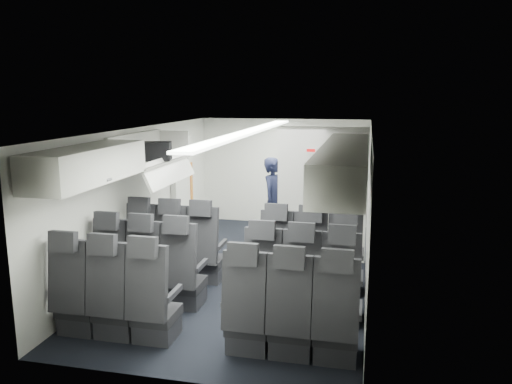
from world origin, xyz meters
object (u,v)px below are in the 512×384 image
at_px(seat_row_front, 241,257).
at_px(seat_row_rear, 199,311).
at_px(carry_on_bag, 156,151).
at_px(flight_attendant, 274,201).
at_px(seat_row_mid, 223,280).
at_px(galley_unit, 329,182).
at_px(boarding_door, 183,187).

relative_size(seat_row_front, seat_row_rear, 1.00).
bearing_deg(carry_on_bag, seat_row_rear, -72.29).
relative_size(seat_row_front, flight_attendant, 2.13).
distance_m(flight_attendant, carry_on_bag, 2.46).
bearing_deg(seat_row_rear, seat_row_mid, 90.00).
bearing_deg(galley_unit, seat_row_mid, -102.88).
height_order(seat_row_mid, galley_unit, galley_unit).
xyz_separation_m(seat_row_mid, boarding_door, (-1.64, 2.99, 0.55)).
distance_m(seat_row_mid, carry_on_bag, 2.31).
xyz_separation_m(galley_unit, carry_on_bag, (-2.31, -2.94, 0.87)).
height_order(galley_unit, boarding_door, galley_unit).
bearing_deg(boarding_door, carry_on_bag, -81.15).
bearing_deg(flight_attendant, galley_unit, -16.40).
bearing_deg(galley_unit, seat_row_rear, -100.65).
bearing_deg(flight_attendant, carry_on_bag, 157.46).
distance_m(galley_unit, carry_on_bag, 3.84).
xyz_separation_m(seat_row_front, seat_row_mid, (0.00, -0.90, 0.00)).
xyz_separation_m(flight_attendant, carry_on_bag, (-1.45, -1.69, 1.04)).
height_order(seat_row_rear, boarding_door, boarding_door).
distance_m(seat_row_mid, boarding_door, 3.45).
height_order(seat_row_mid, carry_on_bag, carry_on_bag).
bearing_deg(seat_row_rear, galley_unit, 79.35).
height_order(boarding_door, flight_attendant, boarding_door).
xyz_separation_m(galley_unit, boarding_door, (-2.59, -1.17, 0.00)).
bearing_deg(carry_on_bag, flight_attendant, 34.20).
height_order(seat_row_front, seat_row_mid, same).
xyz_separation_m(seat_row_rear, carry_on_bag, (-1.36, 2.11, 1.42)).
bearing_deg(seat_row_mid, seat_row_front, 90.00).
bearing_deg(galley_unit, boarding_door, -155.72).
xyz_separation_m(seat_row_front, boarding_door, (-1.64, 2.09, 0.55)).
distance_m(seat_row_rear, carry_on_bag, 2.89).
height_order(flight_attendant, carry_on_bag, carry_on_bag).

